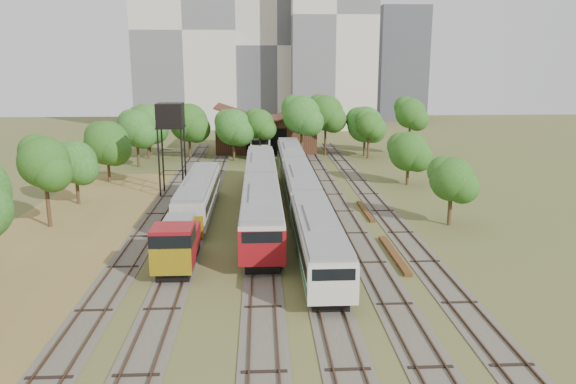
{
  "coord_description": "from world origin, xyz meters",
  "views": [
    {
      "loc": [
        -2.09,
        -35.33,
        14.35
      ],
      "look_at": [
        0.52,
        15.85,
        2.5
      ],
      "focal_mm": 35.0,
      "sensor_mm": 36.0,
      "label": 1
    }
  ],
  "objects": [
    {
      "name": "railcar_rear",
      "position": [
        -2.0,
        55.94,
        1.96
      ],
      "size": [
        3.0,
        16.08,
        3.71
      ],
      "color": "black",
      "rests_on": "ground"
    },
    {
      "name": "tower_far_right",
      "position": [
        34.0,
        110.0,
        14.0
      ],
      "size": [
        12.0,
        12.0,
        28.0
      ],
      "primitive_type": "cube",
      "color": "#414348",
      "rests_on": "ground"
    },
    {
      "name": "railcar_green_set",
      "position": [
        2.0,
        20.21,
        1.95
      ],
      "size": [
        2.98,
        52.08,
        3.68
      ],
      "color": "black",
      "rests_on": "ground"
    },
    {
      "name": "rail_pile_far",
      "position": [
        8.2,
        17.41,
        0.12
      ],
      "size": [
        0.46,
        7.44,
        0.24
      ],
      "primitive_type": "cube",
      "color": "brown",
      "rests_on": "ground"
    },
    {
      "name": "tracks",
      "position": [
        -0.67,
        25.0,
        0.04
      ],
      "size": [
        24.6,
        80.0,
        0.19
      ],
      "color": "#4C473D",
      "rests_on": "ground"
    },
    {
      "name": "tower_right",
      "position": [
        14.0,
        92.0,
        24.0
      ],
      "size": [
        18.0,
        16.0,
        48.0
      ],
      "primitive_type": "cube",
      "color": "beige",
      "rests_on": "ground"
    },
    {
      "name": "tower_left",
      "position": [
        -18.0,
        95.0,
        21.0
      ],
      "size": [
        22.0,
        16.0,
        42.0
      ],
      "primitive_type": "cube",
      "color": "beige",
      "rests_on": "ground"
    },
    {
      "name": "rail_pile_near",
      "position": [
        8.0,
        4.57,
        0.14
      ],
      "size": [
        0.57,
        8.53,
        0.28
      ],
      "primitive_type": "cube",
      "color": "brown",
      "rests_on": "ground"
    },
    {
      "name": "old_grey_coach",
      "position": [
        -8.0,
        17.62,
        1.95
      ],
      "size": [
        2.89,
        18.0,
        3.57
      ],
      "color": "black",
      "rests_on": "ground"
    },
    {
      "name": "tree_band_left",
      "position": [
        -20.2,
        25.61,
        5.39
      ],
      "size": [
        7.64,
        76.25,
        8.85
      ],
      "color": "#382616",
      "rests_on": "ground"
    },
    {
      "name": "tree_band_far",
      "position": [
        -0.46,
        50.14,
        5.75
      ],
      "size": [
        45.92,
        10.61,
        9.63
      ],
      "color": "#382616",
      "rests_on": "ground"
    },
    {
      "name": "tree_band_right",
      "position": [
        15.11,
        30.44,
        4.38
      ],
      "size": [
        5.45,
        40.24,
        7.12
      ],
      "color": "#382616",
      "rests_on": "ground"
    },
    {
      "name": "shunter_locomotive",
      "position": [
        -8.0,
        2.72,
        1.76
      ],
      "size": [
        2.79,
        8.1,
        3.65
      ],
      "color": "black",
      "rests_on": "ground"
    },
    {
      "name": "maintenance_shed",
      "position": [
        -1.0,
        57.98,
        2.91
      ],
      "size": [
        16.45,
        11.55,
        7.58
      ],
      "color": "#321F12",
      "rests_on": "ground"
    },
    {
      "name": "railcar_red_set",
      "position": [
        -2.0,
        17.73,
        2.14
      ],
      "size": [
        3.27,
        34.58,
        4.06
      ],
      "color": "black",
      "rests_on": "ground"
    },
    {
      "name": "ground",
      "position": [
        0.0,
        0.0,
        0.0
      ],
      "size": [
        240.0,
        240.0,
        0.0
      ],
      "primitive_type": "plane",
      "color": "#475123",
      "rests_on": "ground"
    },
    {
      "name": "water_tower",
      "position": [
        -11.75,
        26.33,
        8.49
      ],
      "size": [
        2.91,
        2.91,
        10.07
      ],
      "color": "black",
      "rests_on": "ground"
    },
    {
      "name": "dry_grass_patch",
      "position": [
        -18.0,
        8.0,
        0.02
      ],
      "size": [
        14.0,
        60.0,
        0.04
      ],
      "primitive_type": "cube",
      "color": "brown",
      "rests_on": "ground"
    },
    {
      "name": "tower_centre",
      "position": [
        2.0,
        100.0,
        18.0
      ],
      "size": [
        20.0,
        18.0,
        36.0
      ],
      "primitive_type": "cube",
      "color": "beige",
      "rests_on": "ground"
    }
  ]
}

